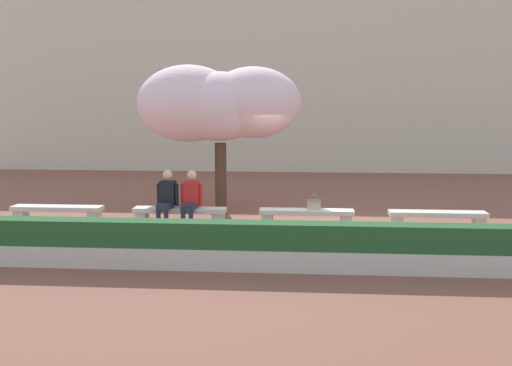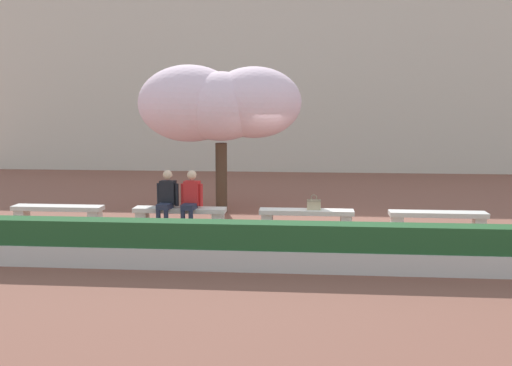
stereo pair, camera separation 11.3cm
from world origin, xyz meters
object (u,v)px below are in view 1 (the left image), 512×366
(stone_bench_near_east, at_px, (437,218))
(cherry_tree_main, at_px, (218,104))
(stone_bench_west_end, at_px, (57,212))
(person_seated_right, at_px, (191,197))
(person_seated_left, at_px, (167,197))
(handbag, at_px, (314,204))
(stone_bench_center, at_px, (306,216))
(stone_bench_near_west, at_px, (180,214))

(stone_bench_near_east, distance_m, cherry_tree_main, 6.02)
(stone_bench_west_end, xyz_separation_m, person_seated_right, (3.09, -0.05, 0.39))
(person_seated_left, relative_size, handbag, 3.81)
(stone_bench_center, bearing_deg, person_seated_left, -179.02)
(person_seated_right, relative_size, handbag, 3.81)
(stone_bench_west_end, bearing_deg, person_seated_left, -1.20)
(stone_bench_center, height_order, handbag, handbag)
(stone_bench_center, distance_m, person_seated_right, 2.59)
(stone_bench_near_east, bearing_deg, stone_bench_west_end, 180.00)
(stone_bench_center, distance_m, stone_bench_near_east, 2.83)
(stone_bench_west_end, xyz_separation_m, cherry_tree_main, (3.40, 2.15, 2.43))
(cherry_tree_main, bearing_deg, stone_bench_near_east, -22.93)
(stone_bench_near_east, relative_size, cherry_tree_main, 0.50)
(stone_bench_near_west, distance_m, handbag, 3.00)
(stone_bench_near_west, bearing_deg, person_seated_left, -169.32)
(person_seated_left, relative_size, cherry_tree_main, 0.31)
(cherry_tree_main, bearing_deg, person_seated_right, -98.00)
(person_seated_left, distance_m, handbag, 3.27)
(stone_bench_near_west, distance_m, stone_bench_near_east, 5.65)
(person_seated_right, xyz_separation_m, handbag, (2.72, 0.05, -0.12))
(stone_bench_near_east, xyz_separation_m, handbag, (-2.67, -0.00, 0.27))
(person_seated_left, bearing_deg, stone_bench_west_end, 178.80)
(handbag, bearing_deg, person_seated_left, -179.08)
(stone_bench_west_end, distance_m, stone_bench_center, 5.65)
(stone_bench_near_east, height_order, person_seated_right, person_seated_right)
(stone_bench_near_west, height_order, cherry_tree_main, cherry_tree_main)
(stone_bench_west_end, distance_m, stone_bench_near_east, 8.48)
(stone_bench_near_west, relative_size, stone_bench_near_east, 1.00)
(stone_bench_center, xyz_separation_m, cherry_tree_main, (-2.25, 2.15, 2.43))
(stone_bench_center, xyz_separation_m, stone_bench_near_east, (2.83, 0.00, 0.00))
(stone_bench_west_end, height_order, stone_bench_center, same)
(person_seated_left, relative_size, person_seated_right, 1.00)
(person_seated_right, bearing_deg, stone_bench_near_west, 168.68)
(stone_bench_near_west, relative_size, handbag, 6.10)
(stone_bench_near_east, distance_m, person_seated_right, 5.40)
(stone_bench_near_east, bearing_deg, person_seated_left, -179.49)
(person_seated_right, bearing_deg, stone_bench_west_end, 179.02)
(person_seated_right, bearing_deg, stone_bench_near_east, 0.56)
(stone_bench_near_west, relative_size, stone_bench_center, 1.00)
(stone_bench_west_end, xyz_separation_m, handbag, (5.81, -0.00, 0.27))
(stone_bench_center, bearing_deg, stone_bench_west_end, 180.00)
(stone_bench_near_west, bearing_deg, stone_bench_near_east, 0.00)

